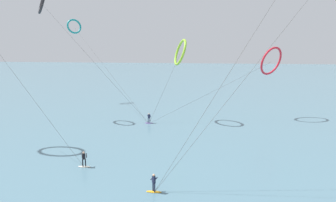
# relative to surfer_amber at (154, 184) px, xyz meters

# --- Properties ---
(sea_water) EXTENTS (400.00, 200.00, 0.08)m
(sea_water) POSITION_rel_surfer_amber_xyz_m (0.10, 93.74, -0.78)
(sea_water) COLOR slate
(sea_water) RESTS_ON ground
(surfer_amber) EXTENTS (1.40, 0.73, 1.70)m
(surfer_amber) POSITION_rel_surfer_amber_xyz_m (0.00, 0.00, 0.00)
(surfer_amber) COLOR orange
(surfer_amber) RESTS_ON ground
(surfer_ivory) EXTENTS (1.40, 0.68, 1.70)m
(surfer_ivory) POSITION_rel_surfer_amber_xyz_m (-8.34, 4.52, 0.00)
(surfer_ivory) COLOR silver
(surfer_ivory) RESTS_ON ground
(surfer_violet) EXTENTS (1.40, 0.70, 1.70)m
(surfer_violet) POSITION_rel_surfer_amber_xyz_m (-5.01, 23.32, 0.00)
(surfer_violet) COLOR purple
(surfer_violet) RESTS_ON ground
(kite_lime) EXTENTS (6.50, 5.36, 13.93)m
(kite_lime) POSITION_rel_surfer_amber_xyz_m (-0.16, 26.21, 10.86)
(kite_lime) COLOR #8CC62D
(kite_lime) RESTS_ON ground
(kite_crimson) EXTENTS (22.93, 9.44, 12.66)m
(kite_crimson) POSITION_rel_surfer_amber_xyz_m (15.36, 30.31, 9.30)
(kite_crimson) COLOR red
(kite_crimson) RESTS_ON ground
(kite_charcoal) EXTENTS (19.97, 3.94, 21.61)m
(kite_charcoal) POSITION_rel_surfer_amber_xyz_m (-23.26, 24.84, 18.92)
(kite_charcoal) COLOR black
(kite_charcoal) RESTS_ON ground
(kite_teal) EXTENTS (21.90, 19.56, 18.65)m
(kite_teal) POSITION_rel_surfer_amber_xyz_m (-25.33, 41.27, 16.12)
(kite_teal) COLOR teal
(kite_teal) RESTS_ON ground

